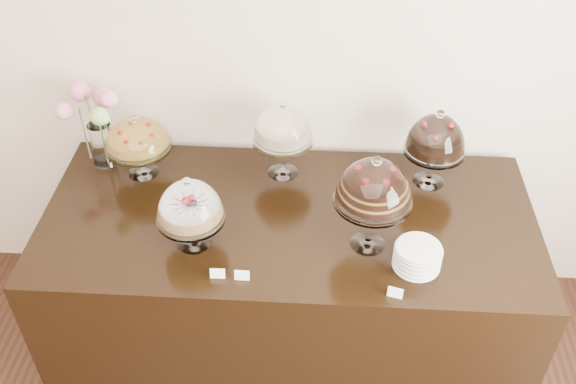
# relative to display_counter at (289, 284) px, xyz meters

# --- Properties ---
(wall_back) EXTENTS (5.00, 0.04, 3.00)m
(wall_back) POSITION_rel_display_counter_xyz_m (-0.26, 0.55, 1.05)
(wall_back) COLOR beige
(wall_back) RESTS_ON ground
(display_counter) EXTENTS (2.20, 1.00, 0.90)m
(display_counter) POSITION_rel_display_counter_xyz_m (0.00, 0.00, 0.00)
(display_counter) COLOR black
(display_counter) RESTS_ON ground
(cake_stand_sugar_sponge) EXTENTS (0.28, 0.28, 0.35)m
(cake_stand_sugar_sponge) POSITION_rel_display_counter_xyz_m (-0.39, -0.19, 0.66)
(cake_stand_sugar_sponge) COLOR white
(cake_stand_sugar_sponge) RESTS_ON display_counter
(cake_stand_choco_layer) EXTENTS (0.32, 0.32, 0.46)m
(cake_stand_choco_layer) POSITION_rel_display_counter_xyz_m (0.35, -0.16, 0.77)
(cake_stand_choco_layer) COLOR white
(cake_stand_choco_layer) RESTS_ON display_counter
(cake_stand_cheesecake) EXTENTS (0.29, 0.29, 0.40)m
(cake_stand_cheesecake) POSITION_rel_display_counter_xyz_m (-0.05, 0.31, 0.71)
(cake_stand_cheesecake) COLOR white
(cake_stand_cheesecake) RESTS_ON display_counter
(cake_stand_dark_choco) EXTENTS (0.28, 0.28, 0.40)m
(cake_stand_dark_choco) POSITION_rel_display_counter_xyz_m (0.65, 0.29, 0.70)
(cake_stand_dark_choco) COLOR white
(cake_stand_dark_choco) RESTS_ON display_counter
(cake_stand_fruit_tart) EXTENTS (0.31, 0.31, 0.33)m
(cake_stand_fruit_tart) POSITION_rel_display_counter_xyz_m (-0.72, 0.27, 0.66)
(cake_stand_fruit_tart) COLOR white
(cake_stand_fruit_tart) RESTS_ON display_counter
(flower_vase) EXTENTS (0.28, 0.31, 0.41)m
(flower_vase) POSITION_rel_display_counter_xyz_m (-0.93, 0.36, 0.69)
(flower_vase) COLOR white
(flower_vase) RESTS_ON display_counter
(plate_stack) EXTENTS (0.19, 0.19, 0.10)m
(plate_stack) POSITION_rel_display_counter_xyz_m (0.54, -0.27, 0.50)
(plate_stack) COLOR silver
(plate_stack) RESTS_ON display_counter
(price_card_left) EXTENTS (0.06, 0.02, 0.04)m
(price_card_left) POSITION_rel_display_counter_xyz_m (-0.16, -0.39, 0.47)
(price_card_left) COLOR white
(price_card_left) RESTS_ON display_counter
(price_card_right) EXTENTS (0.06, 0.03, 0.04)m
(price_card_right) POSITION_rel_display_counter_xyz_m (0.44, -0.44, 0.47)
(price_card_right) COLOR white
(price_card_right) RESTS_ON display_counter
(price_card_extra) EXTENTS (0.06, 0.02, 0.04)m
(price_card_extra) POSITION_rel_display_counter_xyz_m (-0.26, -0.38, 0.47)
(price_card_extra) COLOR white
(price_card_extra) RESTS_ON display_counter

